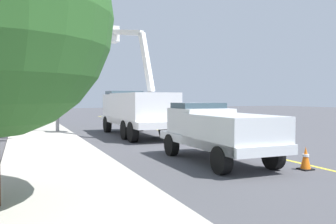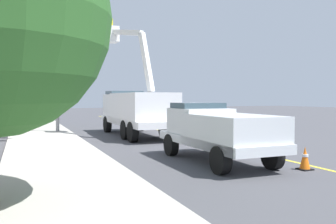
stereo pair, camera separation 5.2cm
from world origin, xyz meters
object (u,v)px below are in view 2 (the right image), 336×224
traffic_cone_mid_rear (150,124)px  traffic_signal_mast (61,41)px  service_pickup_truck (217,130)px  passing_minivan (169,113)px  traffic_cone_leading (305,158)px  traffic_cone_mid_front (197,135)px  utility_bucket_truck (136,109)px

traffic_cone_mid_rear → traffic_signal_mast: size_ratio=0.11×
service_pickup_truck → passing_minivan: (17.01, -5.88, -0.15)m
traffic_cone_leading → traffic_signal_mast: 14.96m
traffic_cone_leading → passing_minivan: bearing=-12.0°
service_pickup_truck → passing_minivan: size_ratio=1.17×
service_pickup_truck → traffic_cone_mid_rear: bearing=-10.8°
traffic_cone_mid_rear → traffic_signal_mast: traffic_signal_mast is taller
traffic_cone_mid_front → traffic_signal_mast: (5.07, 6.08, 5.15)m
traffic_cone_leading → traffic_signal_mast: traffic_signal_mast is taller
passing_minivan → traffic_cone_leading: 19.74m
traffic_cone_mid_rear → passing_minivan: bearing=-38.5°
service_pickup_truck → traffic_cone_leading: size_ratio=7.75×
traffic_cone_leading → traffic_cone_mid_front: 7.80m
traffic_cone_mid_front → passing_minivan: bearing=-17.6°
traffic_cone_leading → traffic_cone_mid_rear: (14.96, -0.63, 0.05)m
passing_minivan → traffic_cone_mid_rear: (-4.34, 3.46, -0.57)m
service_pickup_truck → traffic_cone_mid_front: size_ratio=8.03×
utility_bucket_truck → traffic_signal_mast: traffic_signal_mast is taller
traffic_cone_mid_rear → utility_bucket_truck: bearing=146.5°
traffic_cone_mid_front → traffic_signal_mast: size_ratio=0.09×
utility_bucket_truck → passing_minivan: bearing=-36.5°
passing_minivan → utility_bucket_truck: bearing=143.5°
utility_bucket_truck → traffic_signal_mast: size_ratio=1.06×
utility_bucket_truck → traffic_signal_mast: (1.19, 4.10, 3.89)m
service_pickup_truck → traffic_cone_leading: service_pickup_truck is taller
traffic_cone_mid_rear → traffic_cone_mid_front: bearing=178.4°
passing_minivan → traffic_cone_mid_front: size_ratio=6.89×
passing_minivan → traffic_cone_mid_rear: size_ratio=5.87×
service_pickup_truck → passing_minivan: 18.00m
service_pickup_truck → traffic_signal_mast: bearing=20.1°
passing_minivan → traffic_cone_leading: bearing=168.0°
service_pickup_truck → traffic_cone_mid_front: bearing=-22.0°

